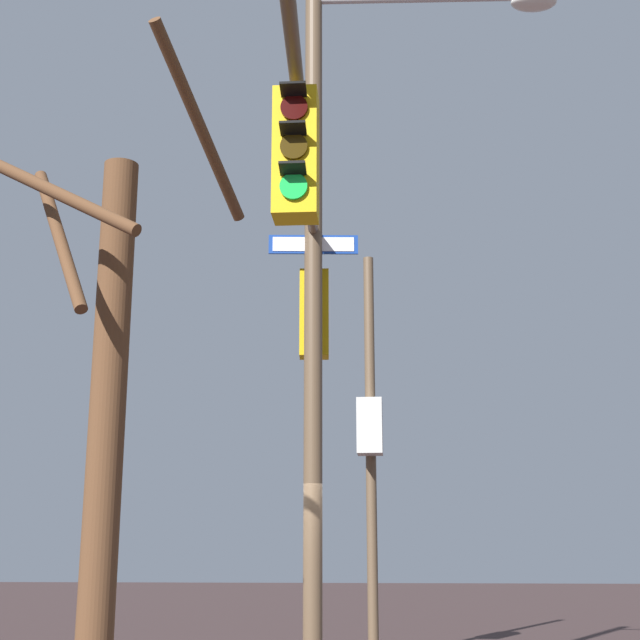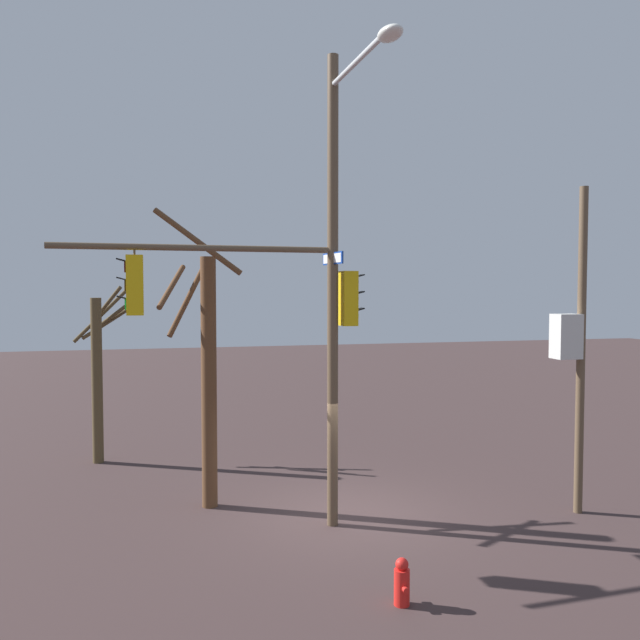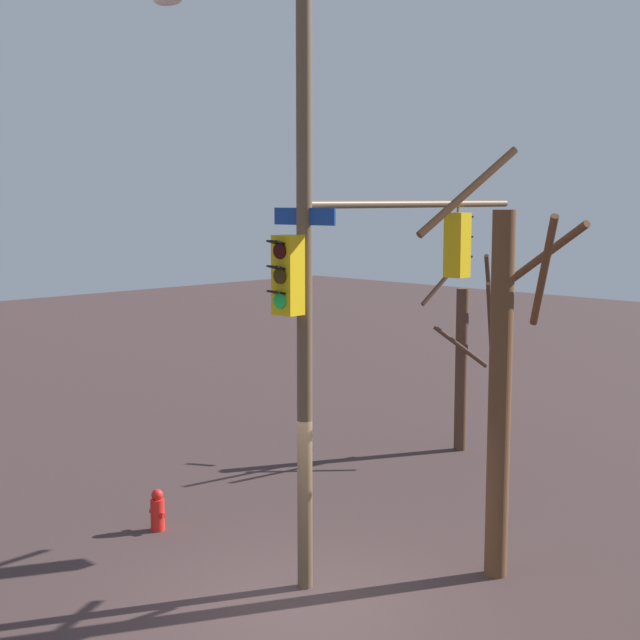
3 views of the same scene
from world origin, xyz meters
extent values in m
plane|color=#3C2C2B|center=(0.00, 0.00, 0.00)|extent=(80.00, 80.00, 0.00)
cylinder|color=brown|center=(-0.44, 0.47, 4.70)|extent=(0.22, 0.22, 9.40)
cylinder|color=silver|center=(-1.89, 0.41, 8.81)|extent=(2.89, 0.23, 0.10)
ellipsoid|color=silver|center=(-3.33, 0.34, 8.73)|extent=(0.62, 0.39, 0.20)
cylinder|color=brown|center=(-0.56, 3.13, 5.57)|extent=(0.36, 5.32, 0.12)
cube|color=gold|center=(-0.62, 4.27, 4.87)|extent=(0.36, 0.30, 1.10)
cylinder|color=#2F0403|center=(-0.62, 4.44, 5.21)|extent=(0.22, 0.03, 0.22)
cube|color=black|center=(-0.62, 4.51, 5.33)|extent=(0.21, 0.16, 0.06)
cylinder|color=#352504|center=(-0.62, 4.44, 4.87)|extent=(0.22, 0.03, 0.22)
cube|color=black|center=(-0.62, 4.51, 4.99)|extent=(0.21, 0.16, 0.06)
cylinder|color=#19D147|center=(-0.62, 4.44, 4.53)|extent=(0.22, 0.03, 0.22)
cube|color=black|center=(-0.62, 4.51, 4.65)|extent=(0.21, 0.16, 0.06)
cylinder|color=brown|center=(-0.62, 4.27, 5.49)|extent=(0.04, 0.04, 0.15)
cube|color=gold|center=(-0.43, 0.14, 4.61)|extent=(0.38, 0.32, 1.10)
cylinder|color=#2F0403|center=(-0.41, -0.02, 4.95)|extent=(0.22, 0.05, 0.22)
cube|color=black|center=(-0.41, -0.10, 5.07)|extent=(0.22, 0.18, 0.06)
cylinder|color=#352504|center=(-0.41, -0.02, 4.61)|extent=(0.22, 0.05, 0.22)
cube|color=black|center=(-0.41, -0.10, 4.73)|extent=(0.22, 0.18, 0.06)
cylinder|color=#19D147|center=(-0.41, -0.02, 4.27)|extent=(0.22, 0.05, 0.22)
cube|color=black|center=(-0.41, -0.10, 4.39)|extent=(0.22, 0.18, 0.06)
cube|color=navy|center=(-0.44, 0.47, 5.41)|extent=(1.10, 0.13, 0.24)
cube|color=white|center=(-0.44, 0.49, 5.41)|extent=(1.00, 0.10, 0.18)
cylinder|color=brown|center=(-1.01, -4.83, 3.47)|extent=(0.18, 0.18, 6.95)
cube|color=silver|center=(-1.00, -4.48, 3.80)|extent=(0.44, 0.54, 0.94)
cylinder|color=red|center=(-3.91, 0.32, 0.28)|extent=(0.24, 0.24, 0.55)
sphere|color=red|center=(-3.91, 0.32, 0.63)|extent=(0.20, 0.20, 0.20)
cylinder|color=red|center=(-4.05, 0.32, 0.30)|extent=(0.10, 0.09, 0.09)
cylinder|color=red|center=(-3.77, 0.32, 0.30)|extent=(0.10, 0.09, 0.09)
cylinder|color=brown|center=(1.29, 2.81, 2.75)|extent=(0.34, 0.34, 5.50)
cylinder|color=brown|center=(1.56, 3.58, 4.86)|extent=(1.63, 0.67, 1.00)
cylinder|color=brown|center=(1.71, 3.22, 4.60)|extent=(0.97, 1.00, 1.71)
cylinder|color=brown|center=(0.45, 3.07, 5.76)|extent=(0.66, 1.78, 1.39)
cylinder|color=brown|center=(5.67, 5.53, 2.28)|extent=(0.30, 0.30, 4.55)
cylinder|color=brown|center=(6.42, 5.47, 4.04)|extent=(0.24, 1.57, 1.56)
cylinder|color=brown|center=(6.31, 5.34, 3.80)|extent=(0.50, 1.36, 0.92)
cylinder|color=brown|center=(6.07, 5.28, 4.36)|extent=(0.64, 0.90, 1.04)
cylinder|color=brown|center=(6.14, 5.17, 4.00)|extent=(0.83, 1.04, 0.80)
camera|label=1|loc=(-1.33, 11.06, 1.76)|focal=51.07mm
camera|label=2|loc=(-12.91, 3.84, 4.82)|focal=36.27mm
camera|label=3|loc=(8.84, -8.55, 5.64)|focal=51.92mm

